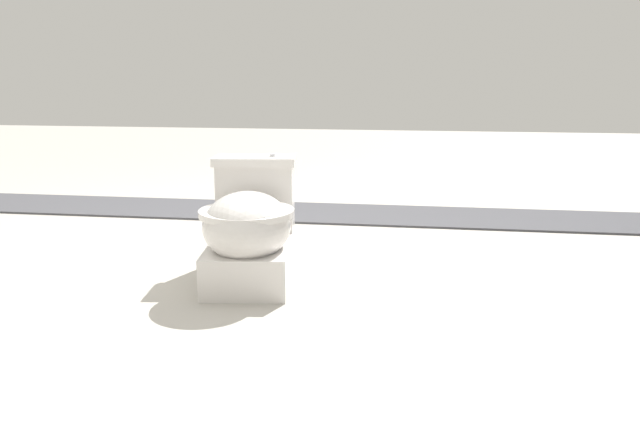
% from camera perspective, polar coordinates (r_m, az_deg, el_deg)
% --- Properties ---
extents(ground_plane, '(14.00, 14.00, 0.00)m').
position_cam_1_polar(ground_plane, '(2.90, -6.11, -4.80)').
color(ground_plane, '#B7B2A8').
extents(gravel_strip, '(0.56, 8.00, 0.01)m').
position_cam_1_polar(gravel_strip, '(3.90, 5.15, -0.11)').
color(gravel_strip, '#4C4C51').
rests_on(gravel_strip, ground).
extents(toilet, '(0.67, 0.45, 0.52)m').
position_cam_1_polar(toilet, '(2.67, -6.39, -1.47)').
color(toilet, white).
rests_on(toilet, ground).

